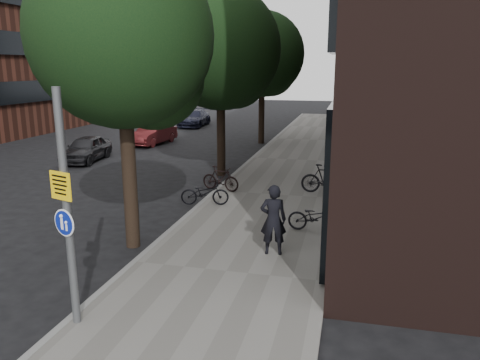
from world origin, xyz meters
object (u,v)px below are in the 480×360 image
(signpost, at_px, (67,210))
(pedestrian, at_px, (273,220))
(parked_bike_facade_near, at_px, (316,217))
(parked_car_near, at_px, (86,149))

(signpost, height_order, pedestrian, signpost)
(signpost, relative_size, parked_bike_facade_near, 2.63)
(pedestrian, relative_size, parked_car_near, 0.48)
(parked_car_near, bearing_deg, parked_bike_facade_near, -40.56)
(pedestrian, height_order, parked_car_near, pedestrian)
(parked_bike_facade_near, distance_m, parked_car_near, 14.40)
(pedestrian, distance_m, parked_car_near, 14.82)
(parked_bike_facade_near, relative_size, parked_car_near, 0.43)
(parked_bike_facade_near, bearing_deg, signpost, 150.59)
(pedestrian, xyz_separation_m, parked_car_near, (-11.07, 9.84, -0.37))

